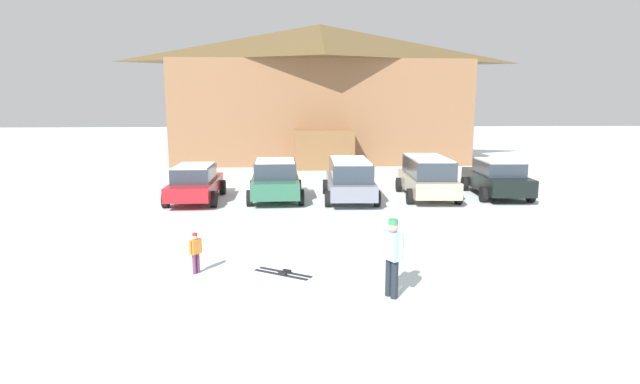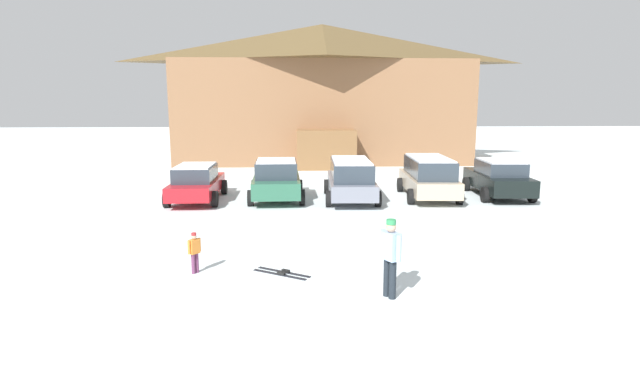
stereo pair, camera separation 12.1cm
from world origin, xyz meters
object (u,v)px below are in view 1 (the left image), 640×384
object	(u,v)px
ski_lodge	(320,93)
skier_adult_in_blue_parka	(392,254)
parked_red_sedan	(195,182)
pair_of_skis	(283,273)
parked_grey_wagon	(350,178)
parked_black_sedan	(497,178)
parked_beige_suv	(427,176)
skier_child_in_orange_jacket	(196,251)
parked_green_coupe	(275,180)

from	to	relation	value
ski_lodge	skier_adult_in_blue_parka	distance (m)	25.67
parked_red_sedan	pair_of_skis	size ratio (longest dim) A/B	3.28
parked_grey_wagon	parked_black_sedan	xyz separation A→B (m)	(6.47, 0.46, -0.09)
parked_beige_suv	skier_child_in_orange_jacket	bearing A→B (deg)	-131.06
skier_child_in_orange_jacket	parked_black_sedan	bearing A→B (deg)	40.11
parked_red_sedan	parked_green_coupe	xyz separation A→B (m)	(3.30, 0.05, 0.08)
parked_green_coupe	parked_red_sedan	bearing A→B (deg)	-179.18
skier_child_in_orange_jacket	parked_red_sedan	bearing A→B (deg)	100.59
parked_red_sedan	parked_grey_wagon	size ratio (longest dim) A/B	0.95
parked_red_sedan	parked_grey_wagon	distance (m)	6.40
parked_beige_suv	skier_adult_in_blue_parka	bearing A→B (deg)	-108.67
ski_lodge	skier_adult_in_blue_parka	world-z (taller)	ski_lodge
parked_green_coupe	skier_adult_in_blue_parka	distance (m)	11.18
parked_green_coupe	pair_of_skis	xyz separation A→B (m)	(0.47, -9.28, -0.83)
parked_grey_wagon	parked_beige_suv	distance (m)	3.38
parked_black_sedan	skier_child_in_orange_jacket	world-z (taller)	parked_black_sedan
pair_of_skis	skier_child_in_orange_jacket	bearing A→B (deg)	175.56
parked_green_coupe	skier_adult_in_blue_parka	xyz separation A→B (m)	(2.75, -10.84, 0.09)
parked_grey_wagon	ski_lodge	bearing A→B (deg)	91.68
parked_red_sedan	skier_adult_in_blue_parka	bearing A→B (deg)	-60.72
ski_lodge	parked_green_coupe	size ratio (longest dim) A/B	4.76
parked_beige_suv	parked_black_sedan	size ratio (longest dim) A/B	1.06
parked_green_coupe	parked_grey_wagon	size ratio (longest dim) A/B	0.88
parked_red_sedan	parked_green_coupe	size ratio (longest dim) A/B	1.09
parked_red_sedan	parked_beige_suv	distance (m)	9.76
parked_beige_suv	skier_adult_in_blue_parka	size ratio (longest dim) A/B	2.90
ski_lodge	parked_beige_suv	world-z (taller)	ski_lodge
skier_child_in_orange_jacket	parked_beige_suv	bearing A→B (deg)	48.94
parked_red_sedan	parked_beige_suv	xyz separation A→B (m)	(9.76, 0.18, 0.16)
parked_green_coupe	parked_beige_suv	size ratio (longest dim) A/B	0.87
parked_green_coupe	ski_lodge	bearing A→B (deg)	79.62
parked_green_coupe	pair_of_skis	world-z (taller)	parked_green_coupe
skier_adult_in_blue_parka	skier_child_in_orange_jacket	distance (m)	4.70
parked_black_sedan	skier_adult_in_blue_parka	distance (m)	13.05
ski_lodge	parked_black_sedan	size ratio (longest dim) A/B	4.38
parked_green_coupe	pair_of_skis	bearing A→B (deg)	-87.07
skier_child_in_orange_jacket	pair_of_skis	bearing A→B (deg)	-4.44
parked_red_sedan	skier_child_in_orange_jacket	xyz separation A→B (m)	(1.70, -9.07, -0.22)
parked_black_sedan	skier_adult_in_blue_parka	size ratio (longest dim) A/B	2.74
parked_red_sedan	pair_of_skis	world-z (taller)	parked_red_sedan
pair_of_skis	ski_lodge	bearing A→B (deg)	84.75
parked_green_coupe	skier_child_in_orange_jacket	world-z (taller)	parked_green_coupe
parked_black_sedan	parked_grey_wagon	bearing A→B (deg)	-175.91
parked_green_coupe	parked_black_sedan	distance (m)	9.58
ski_lodge	parked_black_sedan	world-z (taller)	ski_lodge
parked_beige_suv	pair_of_skis	distance (m)	11.20
parked_beige_suv	pair_of_skis	size ratio (longest dim) A/B	3.48
parked_grey_wagon	pair_of_skis	xyz separation A→B (m)	(-2.62, -9.11, -0.90)
parked_grey_wagon	skier_adult_in_blue_parka	size ratio (longest dim) A/B	2.87
ski_lodge	parked_black_sedan	xyz separation A→B (m)	(6.90, -14.26, -3.88)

